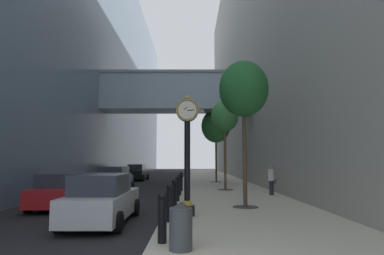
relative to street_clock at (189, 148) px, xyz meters
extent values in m
plane|color=black|center=(-0.88, 19.82, -2.56)|extent=(110.00, 110.00, 0.00)
cube|color=#BCB29E|center=(2.29, 22.82, -2.49)|extent=(6.33, 80.00, 0.14)
cube|color=slate|center=(-12.42, 22.82, 10.63)|extent=(9.00, 80.00, 26.39)
cube|color=#93A8B7|center=(-1.23, 17.39, 5.62)|extent=(13.97, 3.20, 3.17)
cube|color=gray|center=(-1.23, 17.39, 7.33)|extent=(13.97, 3.40, 0.24)
cube|color=gray|center=(9.95, 22.82, 13.48)|extent=(9.00, 80.00, 32.08)
cube|color=black|center=(0.00, 0.01, -2.25)|extent=(0.55, 0.55, 0.35)
cylinder|color=gold|center=(0.00, 0.01, -1.98)|extent=(0.38, 0.38, 0.18)
cylinder|color=black|center=(0.00, 0.01, -0.45)|extent=(0.22, 0.22, 2.90)
cylinder|color=black|center=(0.00, 0.01, 1.42)|extent=(0.84, 0.28, 0.84)
torus|color=gold|center=(0.00, -0.14, 1.42)|extent=(0.82, 0.05, 0.82)
cylinder|color=silver|center=(0.00, -0.14, 1.42)|extent=(0.69, 0.01, 0.69)
cylinder|color=silver|center=(0.00, 0.16, 1.42)|extent=(0.69, 0.01, 0.69)
sphere|color=gold|center=(0.00, 0.01, 1.91)|extent=(0.16, 0.16, 0.16)
cube|color=black|center=(-0.06, -0.15, 1.48)|extent=(0.14, 0.01, 0.14)
cube|color=black|center=(0.13, -0.15, 1.41)|extent=(0.26, 0.01, 0.06)
cylinder|color=black|center=(-0.54, -4.03, -1.90)|extent=(0.22, 0.22, 1.05)
sphere|color=black|center=(-0.54, -4.03, -1.32)|extent=(0.23, 0.23, 0.23)
cylinder|color=black|center=(-0.54, -1.28, -1.90)|extent=(0.22, 0.22, 1.05)
sphere|color=black|center=(-0.54, -1.28, -1.32)|extent=(0.23, 0.23, 0.23)
cylinder|color=black|center=(-0.54, 1.46, -1.90)|extent=(0.22, 0.22, 1.05)
sphere|color=black|center=(-0.54, 1.46, -1.32)|extent=(0.23, 0.23, 0.23)
cylinder|color=black|center=(-0.54, 4.21, -1.90)|extent=(0.22, 0.22, 1.05)
sphere|color=black|center=(-0.54, 4.21, -1.32)|extent=(0.23, 0.23, 0.23)
cylinder|color=black|center=(-0.54, 6.95, -1.90)|extent=(0.22, 0.22, 1.05)
sphere|color=black|center=(-0.54, 6.95, -1.32)|extent=(0.23, 0.23, 0.23)
cylinder|color=black|center=(-0.54, 9.70, -1.90)|extent=(0.22, 0.22, 1.05)
sphere|color=black|center=(-0.54, 9.70, -1.32)|extent=(0.23, 0.23, 0.23)
cylinder|color=#333335|center=(2.46, 2.12, -2.41)|extent=(1.10, 1.10, 0.02)
cylinder|color=#4C3D2D|center=(2.46, 2.12, -0.26)|extent=(0.18, 0.18, 4.33)
ellipsoid|color=#23602D|center=(2.46, 2.12, 2.72)|extent=(2.16, 2.16, 2.49)
cylinder|color=#333335|center=(2.46, 10.56, -2.41)|extent=(1.10, 1.10, 0.02)
cylinder|color=brown|center=(2.46, 10.56, -0.25)|extent=(0.18, 0.18, 4.36)
ellipsoid|color=#387F3D|center=(2.46, 10.56, 2.64)|extent=(1.90, 1.90, 2.18)
cylinder|color=#333335|center=(2.46, 19.00, -2.41)|extent=(1.10, 1.10, 0.02)
cylinder|color=brown|center=(2.46, 19.00, -0.30)|extent=(0.18, 0.18, 4.24)
ellipsoid|color=#2D7033|center=(2.46, 19.00, 2.86)|extent=(2.77, 2.77, 3.19)
cylinder|color=#383D42|center=(-0.07, -4.67, -1.96)|extent=(0.52, 0.52, 0.92)
cone|color=#272A2E|center=(-0.07, -4.67, -1.45)|extent=(0.53, 0.53, 0.16)
cylinder|color=#23232D|center=(4.79, 7.12, -2.01)|extent=(0.34, 0.34, 0.82)
cylinder|color=silver|center=(4.79, 7.12, -1.27)|extent=(0.45, 0.45, 0.66)
sphere|color=#9E7556|center=(4.79, 7.12, -0.81)|extent=(0.25, 0.25, 0.25)
cube|color=brown|center=(4.99, 7.21, -1.64)|extent=(0.19, 0.23, 0.24)
cube|color=navy|center=(-5.00, 10.01, -1.92)|extent=(1.74, 4.39, 0.84)
cube|color=#282D38|center=(-5.00, 9.80, -1.17)|extent=(1.53, 2.46, 0.69)
cylinder|color=black|center=(-5.87, 11.51, -2.24)|extent=(0.22, 0.64, 0.64)
cylinder|color=black|center=(-4.12, 11.51, -2.24)|extent=(0.22, 0.64, 0.64)
cylinder|color=black|center=(-5.87, 8.52, -2.24)|extent=(0.22, 0.64, 0.64)
cylinder|color=black|center=(-4.13, 8.52, -2.24)|extent=(0.22, 0.64, 0.64)
cube|color=black|center=(-5.72, 23.59, -1.92)|extent=(1.85, 4.60, 0.85)
cube|color=#282D38|center=(-5.72, 23.36, -1.17)|extent=(1.59, 2.59, 0.70)
cylinder|color=black|center=(-6.55, 25.16, -2.24)|extent=(0.24, 0.65, 0.64)
cylinder|color=black|center=(-4.81, 25.12, -2.24)|extent=(0.24, 0.65, 0.64)
cylinder|color=black|center=(-6.63, 22.06, -2.24)|extent=(0.24, 0.65, 0.64)
cylinder|color=black|center=(-4.89, 22.02, -2.24)|extent=(0.24, 0.65, 0.64)
cube|color=#AD191E|center=(-5.55, 3.01, -1.97)|extent=(1.94, 4.72, 0.75)
cube|color=#282D38|center=(-5.55, 2.78, -1.31)|extent=(1.68, 2.65, 0.61)
cylinder|color=black|center=(-6.51, 4.58, -2.24)|extent=(0.23, 0.64, 0.64)
cylinder|color=black|center=(-4.66, 4.62, -2.24)|extent=(0.23, 0.64, 0.64)
cylinder|color=black|center=(-6.45, 1.40, -2.24)|extent=(0.23, 0.64, 0.64)
cylinder|color=black|center=(-4.60, 1.44, -2.24)|extent=(0.23, 0.64, 0.64)
cube|color=#B7BABF|center=(-2.85, -0.79, -1.94)|extent=(1.73, 4.54, 0.81)
cube|color=#282D38|center=(-2.85, -1.02, -1.23)|extent=(1.52, 2.54, 0.66)
cylinder|color=black|center=(-3.71, 0.75, -2.24)|extent=(0.22, 0.64, 0.64)
cylinder|color=black|center=(-2.00, 0.75, -2.24)|extent=(0.22, 0.64, 0.64)
cylinder|color=black|center=(-3.70, -2.33, -2.24)|extent=(0.22, 0.64, 0.64)
cylinder|color=black|center=(-1.99, -2.33, -2.24)|extent=(0.22, 0.64, 0.64)
camera|label=1|loc=(0.18, -12.16, -0.45)|focal=30.75mm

